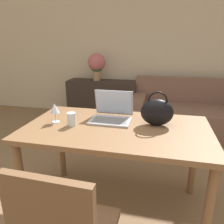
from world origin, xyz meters
TOP-DOWN VIEW (x-y plane):
  - wall_back at (0.00, 3.38)m, footprint 10.00×0.06m
  - dining_table at (0.05, 0.79)m, footprint 1.46×0.82m
  - couch at (0.85, 2.77)m, footprint 1.84×0.95m
  - sideboard at (-0.70, 3.08)m, footprint 1.29×0.40m
  - laptop at (-0.03, 0.96)m, footprint 0.34×0.29m
  - drinking_glass at (-0.31, 0.74)m, footprint 0.07×0.07m
  - wine_glass at (-0.47, 0.78)m, footprint 0.08×0.08m
  - handbag at (0.35, 0.90)m, footprint 0.26×0.13m
  - flower_vase at (-0.80, 3.08)m, footprint 0.32×0.32m

SIDE VIEW (x-z plane):
  - couch at x=0.85m, z-range -0.13..0.69m
  - sideboard at x=-0.70m, z-range 0.00..0.71m
  - dining_table at x=0.05m, z-range 0.30..1.08m
  - drinking_glass at x=-0.31m, z-range 0.78..0.88m
  - laptop at x=-0.03m, z-range 0.72..0.96m
  - handbag at x=0.35m, z-range 0.75..1.03m
  - wine_glass at x=-0.47m, z-range 0.81..0.98m
  - flower_vase at x=-0.80m, z-range 0.77..1.26m
  - wall_back at x=0.00m, z-range 0.00..2.70m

